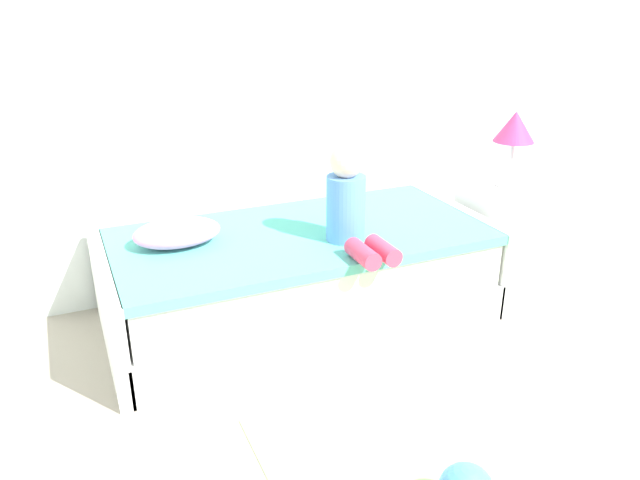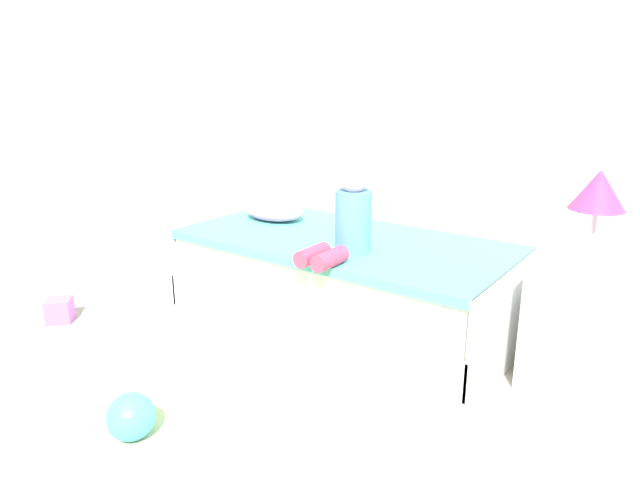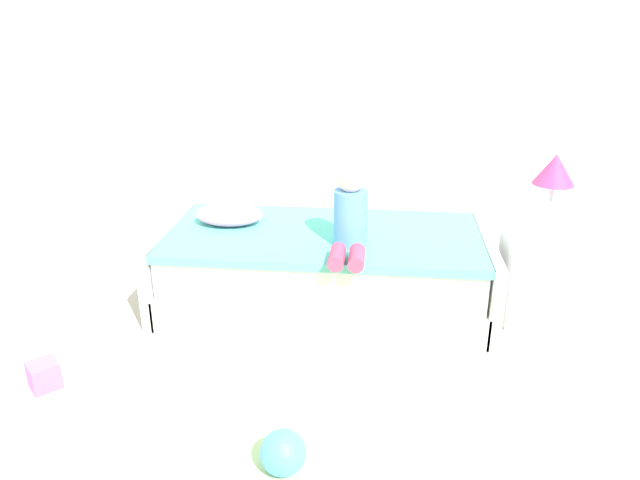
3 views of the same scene
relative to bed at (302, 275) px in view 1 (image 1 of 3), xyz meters
name	(u,v)px [view 1 (image 1 of 3)]	position (x,y,z in m)	size (l,w,h in m)	color
wall_rear	(354,35)	(0.60, 0.60, 1.20)	(7.20, 0.10, 2.90)	silver
bed	(302,275)	(0.00, 0.00, 0.00)	(2.11, 1.00, 0.50)	white
nightstand	(502,231)	(1.35, -0.02, 0.05)	(0.44, 0.44, 0.60)	white
table_lamp	(514,130)	(1.35, -0.02, 0.69)	(0.24, 0.24, 0.45)	silver
child_figure	(350,205)	(0.17, -0.23, 0.46)	(0.20, 0.51, 0.50)	#598CD1
pillow	(177,233)	(-0.64, 0.10, 0.32)	(0.44, 0.30, 0.13)	#EA8CC6
area_rug	(472,450)	(0.20, -1.30, -0.24)	(1.60, 1.10, 0.01)	#B2D189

